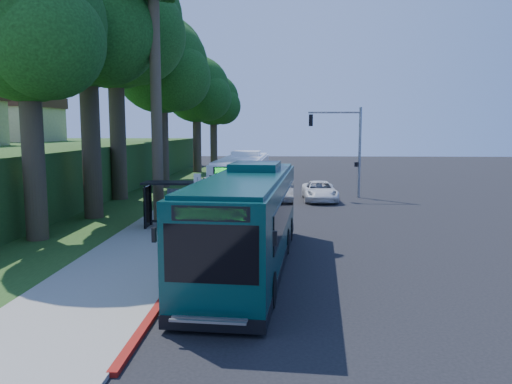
{
  "coord_description": "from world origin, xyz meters",
  "views": [
    {
      "loc": [
        -1.42,
        -28.98,
        5.32
      ],
      "look_at": [
        -2.82,
        1.0,
        1.53
      ],
      "focal_mm": 35.0,
      "sensor_mm": 36.0,
      "label": 1
    }
  ],
  "objects_px": {
    "bus_shelter": "(170,195)",
    "pickup": "(320,191)",
    "white_bus": "(244,181)",
    "teal_bus": "(249,218)"
  },
  "relations": [
    {
      "from": "bus_shelter",
      "to": "white_bus",
      "type": "distance_m",
      "value": 7.74
    },
    {
      "from": "teal_bus",
      "to": "pickup",
      "type": "xyz_separation_m",
      "value": [
        4.2,
        18.25,
        -1.19
      ]
    },
    {
      "from": "bus_shelter",
      "to": "white_bus",
      "type": "relative_size",
      "value": 0.25
    },
    {
      "from": "pickup",
      "to": "white_bus",
      "type": "bearing_deg",
      "value": -143.88
    },
    {
      "from": "teal_bus",
      "to": "white_bus",
      "type": "bearing_deg",
      "value": 99.5
    },
    {
      "from": "white_bus",
      "to": "teal_bus",
      "type": "height_order",
      "value": "teal_bus"
    },
    {
      "from": "white_bus",
      "to": "teal_bus",
      "type": "xyz_separation_m",
      "value": [
        1.21,
        -14.18,
        0.07
      ]
    },
    {
      "from": "bus_shelter",
      "to": "pickup",
      "type": "height_order",
      "value": "bus_shelter"
    },
    {
      "from": "pickup",
      "to": "bus_shelter",
      "type": "bearing_deg",
      "value": -129.72
    },
    {
      "from": "bus_shelter",
      "to": "pickup",
      "type": "relative_size",
      "value": 0.61
    }
  ]
}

